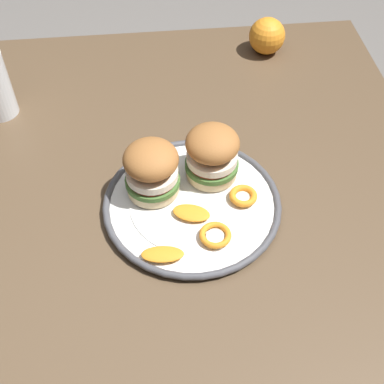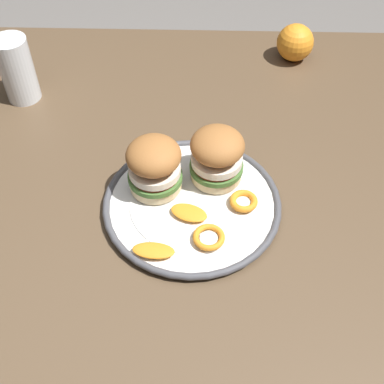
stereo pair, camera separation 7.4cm
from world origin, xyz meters
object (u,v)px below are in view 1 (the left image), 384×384
Objects in this scene: sandwich_half_right at (212,153)px; whole_orange at (267,36)px; sandwich_half_left at (152,169)px; dinner_plate at (192,204)px; dining_table at (169,251)px.

sandwich_half_right reaches higher than whole_orange.
sandwich_half_left is 0.96× the size of sandwich_half_right.
sandwich_half_left is at bearing 62.90° from dinner_plate.
dinner_plate is 0.09m from sandwich_half_left.
dinner_plate is at bearing -117.10° from sandwich_half_left.
dining_table is 0.56m from whole_orange.
sandwich_half_left and sandwich_half_right have the same top height.
sandwich_half_left is 0.11m from sandwich_half_right.
whole_orange is (0.41, -0.28, -0.03)m from sandwich_half_left.
dinner_plate is 2.63× the size of sandwich_half_right.
dining_table is 14.13× the size of whole_orange.
sandwich_half_left is (0.06, 0.02, 0.16)m from dining_table.
sandwich_half_right is 1.42× the size of whole_orange.
sandwich_half_right is at bearing 155.37° from whole_orange.
sandwich_half_left reaches higher than whole_orange.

